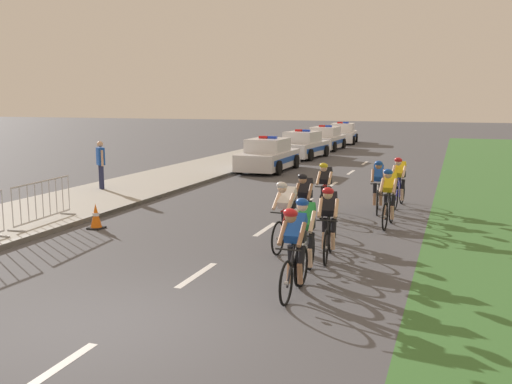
% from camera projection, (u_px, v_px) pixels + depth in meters
% --- Properties ---
extents(ground_plane, '(160.00, 160.00, 0.00)m').
position_uv_depth(ground_plane, '(121.00, 326.00, 8.19)').
color(ground_plane, '#4C4C51').
extents(sidewalk_slab, '(3.75, 60.00, 0.12)m').
position_uv_depth(sidewalk_slab, '(171.00, 177.00, 23.38)').
color(sidewalk_slab, '#A3A099').
rests_on(sidewalk_slab, ground).
extents(kerb_edge, '(0.16, 60.00, 0.13)m').
position_uv_depth(kerb_edge, '(212.00, 179.00, 22.79)').
color(kerb_edge, '#9E9E99').
rests_on(kerb_edge, ground).
extents(lane_markings_centre, '(0.14, 25.60, 0.01)m').
position_uv_depth(lane_markings_centre, '(306.00, 202.00, 18.00)').
color(lane_markings_centre, white).
rests_on(lane_markings_centre, ground).
extents(cyclist_lead, '(0.42, 1.72, 1.56)m').
position_uv_depth(cyclist_lead, '(294.00, 250.00, 9.33)').
color(cyclist_lead, black).
rests_on(cyclist_lead, ground).
extents(cyclist_second, '(0.43, 1.72, 1.56)m').
position_uv_depth(cyclist_second, '(305.00, 236.00, 10.26)').
color(cyclist_second, black).
rests_on(cyclist_second, ground).
extents(cyclist_third, '(0.45, 1.72, 1.56)m').
position_uv_depth(cyclist_third, '(329.00, 221.00, 11.49)').
color(cyclist_third, black).
rests_on(cyclist_third, ground).
extents(cyclist_fourth, '(0.43, 1.72, 1.56)m').
position_uv_depth(cyclist_fourth, '(286.00, 214.00, 12.21)').
color(cyclist_fourth, black).
rests_on(cyclist_fourth, ground).
extents(cyclist_fifth, '(0.42, 1.72, 1.56)m').
position_uv_depth(cyclist_fifth, '(305.00, 203.00, 13.55)').
color(cyclist_fifth, black).
rests_on(cyclist_fifth, ground).
extents(cyclist_sixth, '(0.43, 1.72, 1.56)m').
position_uv_depth(cyclist_sixth, '(389.00, 197.00, 14.42)').
color(cyclist_sixth, black).
rests_on(cyclist_sixth, ground).
extents(cyclist_seventh, '(0.42, 1.72, 1.56)m').
position_uv_depth(cyclist_seventh, '(325.00, 188.00, 15.77)').
color(cyclist_seventh, black).
rests_on(cyclist_seventh, ground).
extents(cyclist_eighth, '(0.45, 1.72, 1.56)m').
position_uv_depth(cyclist_eighth, '(399.00, 181.00, 17.16)').
color(cyclist_eighth, black).
rests_on(cyclist_eighth, ground).
extents(cyclist_ninth, '(0.45, 1.72, 1.56)m').
position_uv_depth(cyclist_ninth, '(378.00, 185.00, 16.31)').
color(cyclist_ninth, black).
rests_on(cyclist_ninth, ground).
extents(police_car_nearest, '(2.03, 4.42, 1.59)m').
position_uv_depth(police_car_nearest, '(268.00, 156.00, 25.90)').
color(police_car_nearest, silver).
rests_on(police_car_nearest, ground).
extents(police_car_second, '(2.28, 4.54, 1.59)m').
position_uv_depth(police_car_second, '(303.00, 146.00, 31.59)').
color(police_car_second, silver).
rests_on(police_car_second, ground).
extents(police_car_third, '(2.08, 4.44, 1.59)m').
position_uv_depth(police_car_third, '(325.00, 139.00, 36.86)').
color(police_car_third, white).
rests_on(police_car_third, ground).
extents(police_car_furthest, '(2.31, 4.55, 1.59)m').
position_uv_depth(police_car_furthest, '(343.00, 134.00, 42.32)').
color(police_car_furthest, white).
rests_on(police_car_furthest, ground).
extents(crowd_barrier_middle, '(0.66, 2.32, 1.07)m').
position_uv_depth(crowd_barrier_middle, '(43.00, 202.00, 14.45)').
color(crowd_barrier_middle, '#B7BABF').
rests_on(crowd_barrier_middle, sidewalk_slab).
extents(traffic_cone_near, '(0.36, 0.36, 0.64)m').
position_uv_depth(traffic_cone_near, '(96.00, 217.00, 14.31)').
color(traffic_cone_near, black).
rests_on(traffic_cone_near, ground).
extents(spectator_closest, '(0.45, 0.40, 1.68)m').
position_uv_depth(spectator_closest, '(101.00, 162.00, 19.82)').
color(spectator_closest, '#23284C').
rests_on(spectator_closest, sidewalk_slab).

